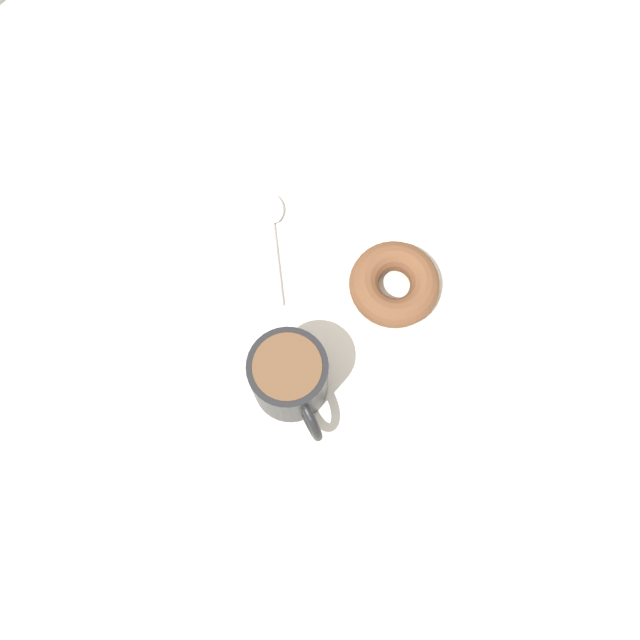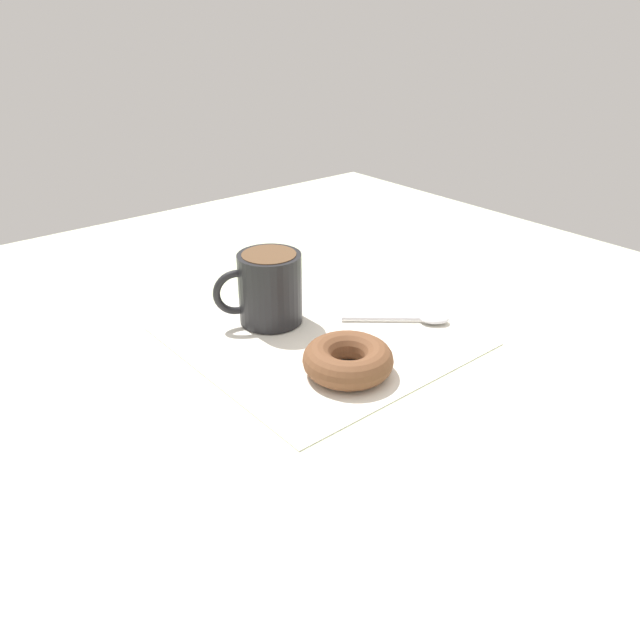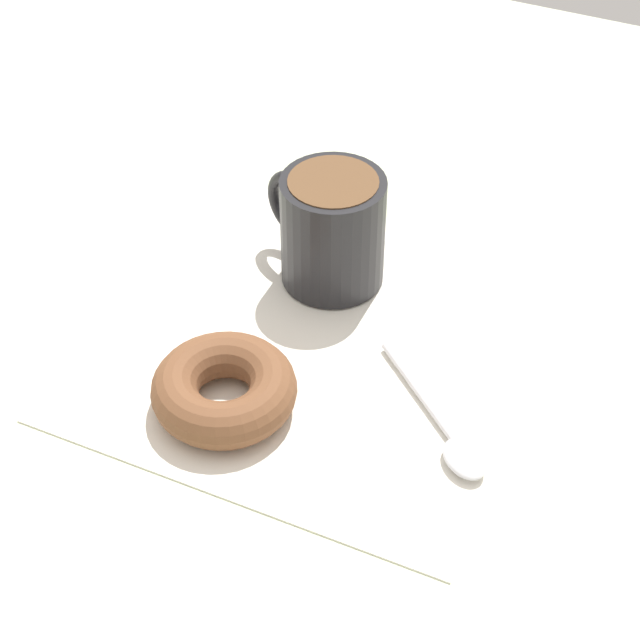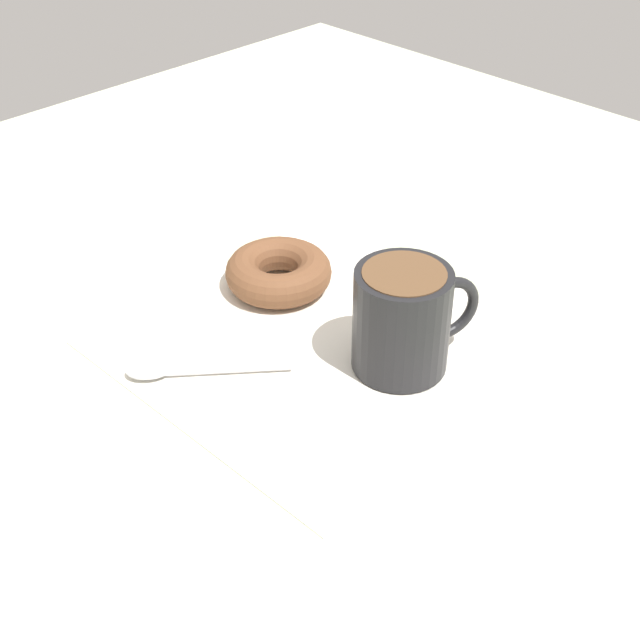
% 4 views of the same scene
% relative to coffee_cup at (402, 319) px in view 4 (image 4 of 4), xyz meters
% --- Properties ---
extents(ground_plane, '(1.20, 1.20, 0.02)m').
position_rel_coffee_cup_xyz_m(ground_plane, '(-0.09, 0.00, -0.06)').
color(ground_plane, beige).
extents(napkin, '(0.31, 0.31, 0.00)m').
position_rel_coffee_cup_xyz_m(napkin, '(-0.07, -0.02, -0.05)').
color(napkin, white).
rests_on(napkin, ground_plane).
extents(coffee_cup, '(0.08, 0.11, 0.09)m').
position_rel_coffee_cup_xyz_m(coffee_cup, '(0.00, 0.00, 0.00)').
color(coffee_cup, black).
rests_on(coffee_cup, napkin).
extents(donut, '(0.10, 0.10, 0.03)m').
position_rel_coffee_cup_xyz_m(donut, '(-0.15, 0.01, -0.03)').
color(donut, brown).
rests_on(donut, napkin).
extents(spoon, '(0.10, 0.11, 0.01)m').
position_rel_coffee_cup_xyz_m(spoon, '(-0.12, -0.14, -0.04)').
color(spoon, silver).
rests_on(spoon, napkin).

